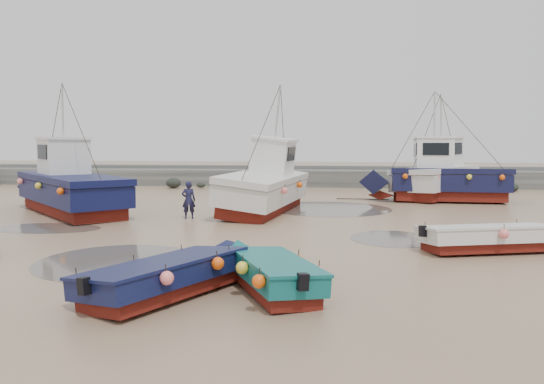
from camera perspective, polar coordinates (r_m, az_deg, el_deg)
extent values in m
plane|color=#957B5C|center=(17.82, 0.56, -5.93)|extent=(120.00, 120.00, 0.00)
cube|color=slate|center=(39.52, 3.42, 1.51)|extent=(60.00, 2.20, 1.20)
cube|color=slate|center=(40.68, 3.50, 2.66)|extent=(60.00, 0.60, 0.25)
ellipsoid|color=black|center=(36.72, 11.21, 0.59)|extent=(0.84, 0.86, 0.51)
ellipsoid|color=black|center=(38.58, 14.98, 0.83)|extent=(0.98, 1.07, 0.72)
ellipsoid|color=black|center=(39.14, 24.45, 0.46)|extent=(0.78, 0.90, 0.59)
ellipsoid|color=black|center=(38.55, -4.23, 1.02)|extent=(0.99, 0.80, 0.58)
ellipsoid|color=black|center=(38.78, 21.58, 0.41)|extent=(0.54, 0.46, 0.30)
ellipsoid|color=black|center=(38.37, 17.90, 0.52)|extent=(0.61, 0.47, 0.46)
ellipsoid|color=black|center=(38.25, -3.15, 0.79)|extent=(0.61, 0.53, 0.32)
ellipsoid|color=black|center=(39.27, 19.57, 0.61)|extent=(0.67, 0.55, 0.43)
ellipsoid|color=black|center=(38.39, -10.56, 0.96)|extent=(1.09, 0.88, 0.72)
ellipsoid|color=black|center=(38.21, -7.66, 0.76)|extent=(0.65, 0.60, 0.37)
ellipsoid|color=black|center=(37.75, 17.76, 0.58)|extent=(0.88, 0.64, 0.62)
ellipsoid|color=black|center=(37.21, 1.85, 0.66)|extent=(0.64, 0.62, 0.48)
ellipsoid|color=black|center=(38.47, 15.08, 0.59)|extent=(0.55, 0.45, 0.29)
cylinder|color=#514A42|center=(16.45, -16.12, -7.17)|extent=(4.89, 4.89, 0.01)
cylinder|color=#514A42|center=(19.73, 12.82, -4.90)|extent=(3.07, 3.07, 0.01)
cylinder|color=#514A42|center=(23.25, -23.20, -3.60)|extent=(4.57, 4.57, 0.01)
cylinder|color=#514A42|center=(27.26, 6.14, -1.80)|extent=(6.39, 6.39, 0.01)
cube|color=#65160C|center=(12.69, -11.40, -10.30)|extent=(3.16, 3.95, 0.30)
cube|color=#0F1439|center=(12.59, -11.44, -8.66)|extent=(3.52, 4.31, 0.45)
pyramid|color=#0F1439|center=(14.13, -4.45, -5.08)|extent=(1.87, 1.50, 0.90)
cube|color=brown|center=(12.55, -11.46, -7.93)|extent=(2.90, 3.59, 0.10)
cube|color=#0F1439|center=(12.53, -11.46, -7.53)|extent=(3.63, 4.43, 0.07)
cube|color=black|center=(11.30, -19.35, -9.66)|extent=(0.28, 0.27, 0.35)
cylinder|color=black|center=(15.05, -2.06, -8.06)|extent=(1.05, 1.75, 0.04)
sphere|color=#EF550D|center=(12.38, -20.08, -8.65)|extent=(0.30, 0.30, 0.30)
sphere|color=#EF550D|center=(11.33, -10.98, -9.75)|extent=(0.30, 0.30, 0.30)
sphere|color=#EF550D|center=(13.30, -14.38, -7.47)|extent=(0.30, 0.30, 0.30)
sphere|color=#EF550D|center=(12.42, -5.59, -8.26)|extent=(0.30, 0.30, 0.30)
sphere|color=#EF550D|center=(14.32, -9.48, -6.40)|extent=(0.30, 0.30, 0.30)
cube|color=#65160C|center=(12.59, 0.23, -10.31)|extent=(2.29, 3.07, 0.30)
cube|color=#0F5A59|center=(12.49, 0.23, -8.66)|extent=(2.57, 3.35, 0.45)
pyramid|color=#0F5A59|center=(14.12, -2.38, -5.07)|extent=(1.57, 1.24, 0.90)
cube|color=brown|center=(12.45, 0.23, -7.92)|extent=(2.11, 2.79, 0.10)
cube|color=#0F5A59|center=(12.42, 0.23, -7.52)|extent=(2.65, 3.44, 0.07)
cube|color=black|center=(11.01, 3.10, -9.74)|extent=(0.28, 0.26, 0.35)
cylinder|color=black|center=(15.10, -3.32, -8.02)|extent=(0.90, 1.82, 0.04)
sphere|color=#EF550D|center=(11.10, -1.63, -9.98)|extent=(0.30, 0.30, 0.30)
sphere|color=#EF550D|center=(12.22, 4.86, -8.50)|extent=(0.30, 0.30, 0.30)
sphere|color=#EF550D|center=(12.21, -3.42, -8.49)|extent=(0.30, 0.30, 0.30)
sphere|color=#EF550D|center=(13.30, 2.67, -7.29)|extent=(0.30, 0.30, 0.30)
sphere|color=#EF550D|center=(13.35, -4.90, -7.25)|extent=(0.30, 0.30, 0.30)
cube|color=#65160C|center=(18.45, 22.17, -5.50)|extent=(4.14, 2.33, 0.30)
cube|color=silver|center=(18.38, 22.21, -4.35)|extent=(4.48, 2.64, 0.45)
cube|color=brown|center=(18.35, 22.23, -3.84)|extent=(3.75, 2.15, 0.10)
cube|color=silver|center=(18.34, 22.25, -3.57)|extent=(4.59, 2.73, 0.07)
cube|color=black|center=(17.33, 15.98, -4.15)|extent=(0.23, 0.26, 0.35)
sphere|color=#EF550D|center=(18.40, 16.24, -3.80)|extent=(0.30, 0.30, 0.30)
sphere|color=#EF550D|center=(17.58, 23.80, -4.52)|extent=(0.30, 0.30, 0.30)
sphere|color=#EF550D|center=(20.03, 24.95, -3.34)|extent=(0.30, 0.30, 0.30)
cube|color=#65160C|center=(27.11, -20.66, -1.61)|extent=(6.93, 6.96, 0.55)
cube|color=#0C1039|center=(27.03, -20.72, -0.04)|extent=(7.61, 7.64, 0.95)
pyramid|color=#0C1039|center=(31.30, -23.40, 1.92)|extent=(3.00, 2.99, 1.40)
cube|color=brown|center=(26.98, -20.76, 1.05)|extent=(7.40, 7.43, 0.08)
cube|color=#0C1039|center=(26.97, -20.77, 1.35)|extent=(7.78, 7.81, 0.30)
cube|color=white|center=(27.95, -21.55, 3.46)|extent=(2.81, 2.81, 1.70)
cube|color=white|center=(27.93, -21.62, 5.32)|extent=(3.03, 3.03, 0.12)
cube|color=black|center=(28.91, -22.18, 4.01)|extent=(1.22, 1.21, 0.68)
cylinder|color=#B7B7B2|center=(27.96, -21.73, 8.11)|extent=(0.10, 0.10, 2.60)
cylinder|color=black|center=(32.59, -23.84, -0.95)|extent=(2.15, 2.17, 0.05)
sphere|color=#FF7976|center=(23.53, -21.84, -0.05)|extent=(0.30, 0.30, 0.30)
sphere|color=#FF7976|center=(26.04, -16.46, 0.68)|extent=(0.30, 0.30, 0.30)
sphere|color=#FF7976|center=(26.56, -23.88, 0.51)|extent=(0.30, 0.30, 0.30)
sphere|color=#FF7976|center=(28.99, -18.87, 1.12)|extent=(0.30, 0.30, 0.30)
sphere|color=#FF7976|center=(29.62, -25.49, 0.95)|extent=(0.30, 0.30, 0.30)
cube|color=#65160C|center=(25.88, -1.11, -1.57)|extent=(3.42, 7.27, 0.55)
cube|color=silver|center=(25.79, -1.12, 0.08)|extent=(3.89, 7.84, 0.95)
pyramid|color=silver|center=(29.85, 1.34, 2.23)|extent=(2.78, 1.87, 1.40)
cube|color=brown|center=(25.74, -1.12, 1.22)|extent=(3.76, 7.65, 0.08)
cube|color=silver|center=(25.73, -1.12, 1.53)|extent=(3.97, 8.02, 0.30)
cube|color=white|center=(26.65, -0.47, 3.77)|extent=(2.13, 2.29, 1.70)
cube|color=white|center=(26.63, -0.47, 5.73)|extent=(2.30, 2.48, 0.12)
cube|color=black|center=(27.62, 0.14, 4.38)|extent=(1.51, 0.33, 0.68)
cylinder|color=#B7B7B2|center=(26.66, -0.47, 8.66)|extent=(0.10, 0.10, 2.60)
cylinder|color=black|center=(31.12, 1.88, -0.75)|extent=(0.60, 2.96, 0.05)
sphere|color=#FF7976|center=(23.44, -6.57, 0.32)|extent=(0.30, 0.30, 0.30)
sphere|color=#FF7976|center=(23.94, 1.03, 0.47)|extent=(0.30, 0.30, 0.30)
sphere|color=#FF7976|center=(26.21, -4.05, 0.94)|extent=(0.30, 0.30, 0.30)
sphere|color=#FF7976|center=(26.82, 2.69, 1.06)|extent=(0.30, 0.30, 0.30)
sphere|color=#FF7976|center=(29.01, -2.01, 1.44)|extent=(0.30, 0.30, 0.30)
cube|color=#65160C|center=(31.60, 18.47, -0.50)|extent=(6.03, 2.31, 0.55)
cube|color=black|center=(31.53, 18.51, 0.85)|extent=(6.48, 2.68, 0.95)
pyramid|color=black|center=(31.09, 11.76, 2.26)|extent=(1.56, 2.38, 1.40)
cube|color=brown|center=(31.49, 18.54, 1.78)|extent=(6.33, 2.58, 0.08)
cube|color=black|center=(31.48, 18.55, 2.04)|extent=(6.63, 2.73, 0.30)
cube|color=white|center=(31.30, 17.04, 3.84)|extent=(2.09, 1.73, 1.70)
cube|color=white|center=(31.29, 17.10, 5.51)|extent=(2.26, 1.87, 0.12)
cube|color=black|center=(31.17, 15.20, 4.36)|extent=(0.13, 1.37, 0.68)
cylinder|color=#B7B7B2|center=(31.31, 17.17, 8.00)|extent=(0.10, 0.10, 2.60)
cylinder|color=black|center=(31.21, 9.70, -0.81)|extent=(3.00, 0.23, 0.05)
sphere|color=#FF7976|center=(30.79, 23.57, 1.21)|extent=(0.30, 0.30, 0.30)
sphere|color=#FF7976|center=(33.06, 21.06, 1.60)|extent=(0.30, 0.30, 0.30)
sphere|color=#FF7976|center=(30.41, 20.49, 1.27)|extent=(0.30, 0.30, 0.30)
sphere|color=#FF7976|center=(32.75, 18.18, 1.67)|extent=(0.30, 0.30, 0.30)
sphere|color=#FF7976|center=(30.12, 17.35, 1.34)|extent=(0.30, 0.30, 0.30)
sphere|color=#FF7976|center=(32.53, 15.24, 1.73)|extent=(0.30, 0.30, 0.30)
sphere|color=#FF7976|center=(29.92, 14.15, 1.40)|extent=(0.30, 0.30, 0.30)
cube|color=#65160C|center=(33.23, 17.22, -0.16)|extent=(5.43, 6.33, 0.55)
cube|color=silver|center=(33.16, 17.26, 1.13)|extent=(6.03, 6.93, 0.95)
pyramid|color=silver|center=(36.64, 19.72, 2.58)|extent=(3.07, 2.75, 1.40)
cube|color=brown|center=(33.13, 17.29, 2.02)|extent=(5.85, 6.74, 0.08)
cube|color=silver|center=(33.12, 17.30, 2.26)|extent=(6.16, 7.08, 0.30)
cube|color=white|center=(33.89, 17.96, 3.96)|extent=(2.73, 2.74, 1.70)
cube|color=white|center=(33.88, 18.01, 5.50)|extent=(2.94, 2.96, 0.12)
cube|color=black|center=(34.82, 18.63, 4.40)|extent=(1.36, 0.99, 0.68)
cylinder|color=#B7B7B2|center=(33.90, 18.08, 7.79)|extent=(0.10, 0.10, 2.60)
cylinder|color=black|center=(37.79, 20.23, 0.08)|extent=(1.78, 2.48, 0.05)
sphere|color=#FF7976|center=(31.45, 12.87, 1.65)|extent=(0.30, 0.30, 0.30)
sphere|color=#FF7976|center=(31.36, 18.82, 1.46)|extent=(0.30, 0.30, 0.30)
sphere|color=#FF7976|center=(33.76, 14.96, 1.88)|extent=(0.30, 0.30, 0.30)
sphere|color=#FF7976|center=(33.78, 20.49, 1.71)|extent=(0.30, 0.30, 0.30)
sphere|color=#FF7976|center=(36.12, 16.78, 2.09)|extent=(0.30, 0.30, 0.30)
imported|color=#181835|center=(24.19, -8.93, -2.84)|extent=(0.69, 0.53, 1.69)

